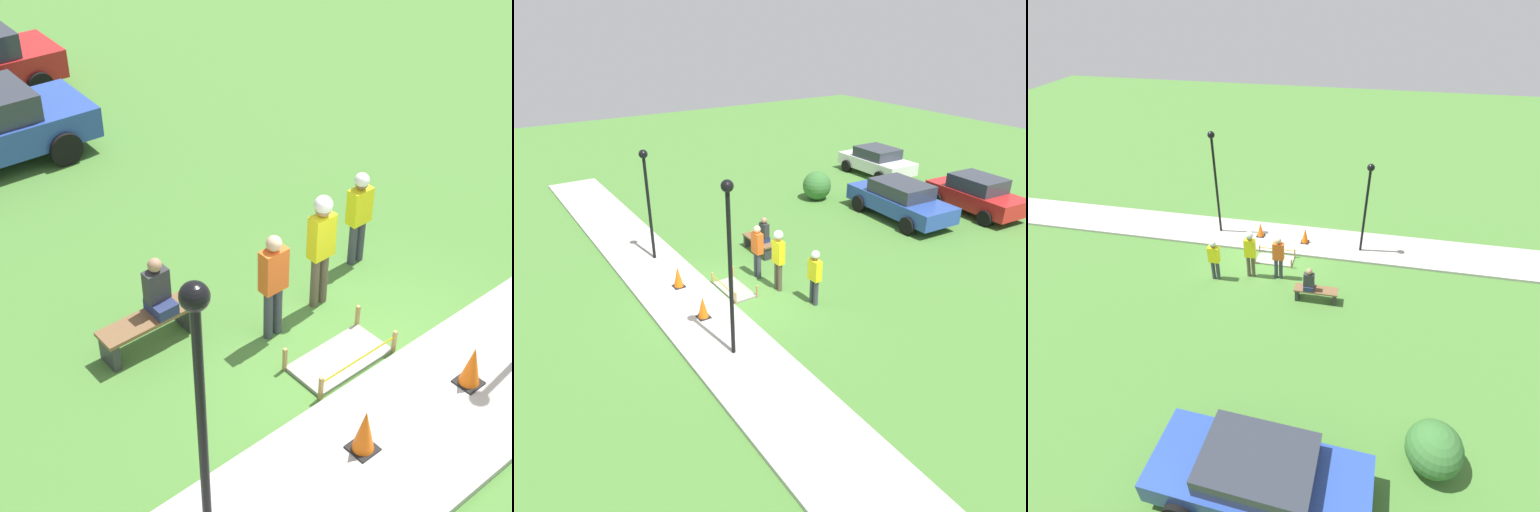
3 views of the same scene
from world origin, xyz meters
TOP-DOWN VIEW (x-y plane):
  - ground_plane at (0.00, 0.00)m, footprint 60.00×60.00m
  - sidewalk at (0.00, -1.11)m, footprint 28.00×2.22m
  - wet_concrete_patch at (-0.33, 0.47)m, footprint 1.51×0.78m
  - traffic_cone_near_patch at (-1.31, -0.93)m, footprint 0.34×0.34m
  - traffic_cone_far_patch at (0.65, -1.05)m, footprint 0.34×0.34m
  - park_bench at (-2.23, 2.52)m, footprint 1.50×0.44m
  - person_seated_on_bench at (-1.98, 2.57)m, footprint 0.36×0.44m
  - worker_supervisor at (0.34, 1.63)m, footprint 0.40×0.28m
  - worker_assistant at (1.58, 2.04)m, footprint 0.40×0.25m
  - bystander_in_orange_shirt at (-0.69, 1.52)m, footprint 0.40×0.23m
  - lamppost_far at (-3.63, -0.80)m, footprint 0.28×0.28m

SIDE VIEW (x-z plane):
  - ground_plane at x=0.00m, z-range 0.00..0.00m
  - wet_concrete_patch at x=-0.33m, z-range -0.16..0.24m
  - sidewalk at x=0.00m, z-range 0.00..0.10m
  - park_bench at x=-2.23m, z-range 0.09..0.59m
  - traffic_cone_far_patch at x=0.65m, z-range 0.10..0.74m
  - traffic_cone_near_patch at x=-1.31m, z-range 0.10..0.77m
  - person_seated_on_bench at x=-1.98m, z-range 0.40..1.29m
  - worker_assistant at x=1.58m, z-range 0.15..1.85m
  - bystander_in_orange_shirt at x=-0.69m, z-range 0.12..1.90m
  - worker_supervisor at x=0.34m, z-range 0.22..2.18m
  - lamppost_far at x=-3.63m, z-range 0.69..4.42m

